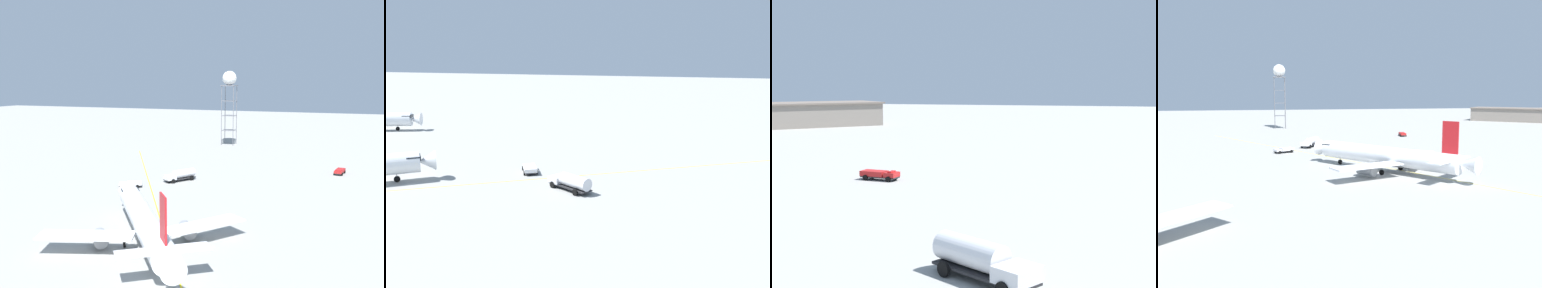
{
  "view_description": "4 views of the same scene",
  "coord_description": "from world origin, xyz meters",
  "views": [
    {
      "loc": [
        59.09,
        33.33,
        24.77
      ],
      "look_at": [
        -42.58,
        -6.18,
        9.19
      ],
      "focal_mm": 41.28,
      "sensor_mm": 36.0,
      "label": 1
    },
    {
      "loc": [
        -60.09,
        59.69,
        23.46
      ],
      "look_at": [
        -42.58,
        -6.18,
        8.52
      ],
      "focal_mm": 41.78,
      "sensor_mm": 36.0,
      "label": 2
    },
    {
      "loc": [
        -32.45,
        -45.97,
        13.64
      ],
      "look_at": [
        -42.58,
        -6.18,
        9.24
      ],
      "focal_mm": 53.58,
      "sensor_mm": 36.0,
      "label": 3
    },
    {
      "loc": [
        79.12,
        -21.09,
        16.37
      ],
      "look_at": [
        -15.88,
        -1.58,
        3.83
      ],
      "focal_mm": 37.65,
      "sensor_mm": 36.0,
      "label": 4
    }
  ],
  "objects": [
    {
      "name": "pushback_tug_truck",
      "position": [
        -30.29,
        -16.86,
        0.81
      ],
      "size": [
        4.42,
        5.74,
        1.3
      ],
      "rotation": [
        0.0,
        0.0,
        5.17
      ],
      "color": "#232326",
      "rests_on": "ground_plane"
    },
    {
      "name": "ground_plane",
      "position": [
        0.0,
        0.0,
        0.0
      ],
      "size": [
        600.0,
        600.0,
        0.0
      ],
      "primitive_type": "plane",
      "color": "#9E9E99"
    },
    {
      "name": "airliner_main",
      "position": [
        0.7,
        2.77,
        3.18
      ],
      "size": [
        33.6,
        27.39,
        11.16
      ],
      "rotation": [
        0.0,
        0.0,
        3.79
      ],
      "color": "white",
      "rests_on": "ground_plane"
    },
    {
      "name": "taxiway_centreline",
      "position": [
        -2.1,
        5.14,
        0.0
      ],
      "size": [
        155.14,
        92.14,
        0.01
      ],
      "rotation": [
        0.0,
        0.0,
        3.68
      ],
      "color": "yellow",
      "rests_on": "ground_plane"
    },
    {
      "name": "ops_pickup_truck",
      "position": [
        -63.61,
        28.27,
        0.81
      ],
      "size": [
        5.7,
        2.9,
        1.41
      ],
      "rotation": [
        0.0,
        0.0,
        6.13
      ],
      "color": "#232326",
      "rests_on": "ground_plane"
    },
    {
      "name": "radar_tower",
      "position": [
        -106.45,
        -15.45,
        24.48
      ],
      "size": [
        5.51,
        5.51,
        28.65
      ],
      "color": "slate",
      "rests_on": "ground_plane"
    },
    {
      "name": "fuel_tanker_truck",
      "position": [
        -40.79,
        -8.47,
        1.55
      ],
      "size": [
        8.45,
        6.55,
        2.87
      ],
      "rotation": [
        0.0,
        0.0,
        5.73
      ],
      "color": "#232326",
      "rests_on": "ground_plane"
    },
    {
      "name": "terminal_shed",
      "position": [
        -124.95,
        115.85,
        3.79
      ],
      "size": [
        45.55,
        46.47,
        7.54
      ],
      "rotation": [
        0.0,
        0.0,
        3.95
      ],
      "color": "gray",
      "rests_on": "ground_plane"
    }
  ]
}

